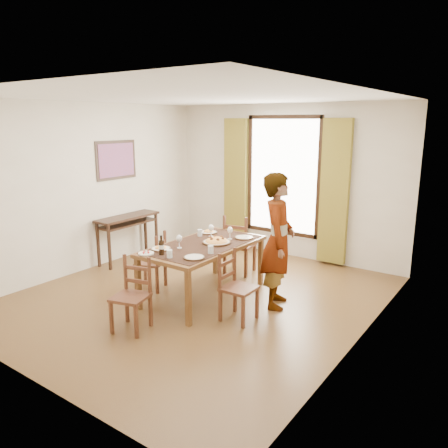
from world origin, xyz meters
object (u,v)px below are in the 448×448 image
Objects in this scene: dining_table at (204,248)px; man at (278,241)px; console_table at (128,222)px; pasta_platter at (217,240)px.

man is (0.98, 0.31, 0.20)m from dining_table.
console_table reaches higher than dining_table.
man reaches higher than dining_table.
man reaches higher than console_table.
man is (3.06, -0.21, 0.20)m from console_table.
dining_table is 4.51× the size of pasta_platter.
console_table is 2.23m from pasta_platter.
dining_table is 1.02× the size of man.
dining_table is 0.22m from pasta_platter.
pasta_platter reaches higher than console_table.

